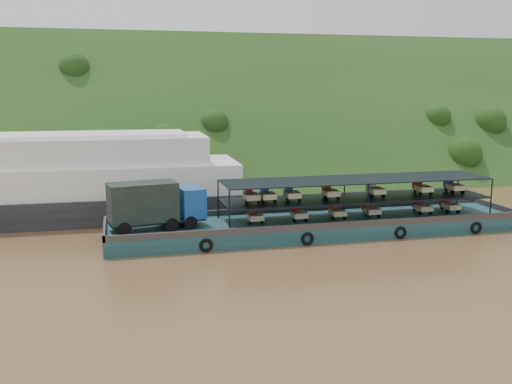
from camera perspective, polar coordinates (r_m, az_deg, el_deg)
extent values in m
plane|color=brown|center=(48.22, 3.16, -4.27)|extent=(160.00, 160.00, 0.00)
cube|color=#1B3914|center=(82.67, -4.08, 1.91)|extent=(140.00, 39.60, 39.60)
cube|color=#12363F|center=(48.78, 6.06, -3.41)|extent=(35.00, 7.00, 1.20)
cube|color=#592D19|center=(51.72, 4.81, -1.63)|extent=(35.00, 0.20, 0.50)
cube|color=#592D19|center=(45.49, 7.52, -3.36)|extent=(35.00, 0.20, 0.50)
cube|color=#592D19|center=(56.79, 22.84, -1.33)|extent=(0.20, 7.00, 0.50)
cube|color=#592D19|center=(45.84, -14.91, -3.52)|extent=(0.20, 7.00, 0.50)
torus|color=black|center=(43.06, -5.00, -5.34)|extent=(1.06, 0.26, 1.06)
torus|color=black|center=(44.90, 5.17, -4.68)|extent=(1.06, 0.26, 1.06)
torus|color=black|center=(48.03, 14.27, -3.97)|extent=(1.06, 0.26, 1.06)
torus|color=black|center=(51.63, 21.16, -3.35)|extent=(1.06, 0.26, 1.06)
cylinder|color=black|center=(44.02, -13.05, -3.63)|extent=(1.13, 0.56, 1.08)
cylinder|color=black|center=(46.19, -13.58, -2.99)|extent=(1.13, 0.56, 1.08)
cylinder|color=black|center=(44.80, -8.43, -3.22)|extent=(1.13, 0.56, 1.08)
cylinder|color=black|center=(46.94, -9.17, -2.61)|extent=(1.13, 0.56, 1.08)
cylinder|color=black|center=(45.20, -6.58, -3.05)|extent=(1.13, 0.56, 1.08)
cylinder|color=black|center=(47.32, -7.39, -2.46)|extent=(1.13, 0.56, 1.08)
cube|color=black|center=(45.62, -9.86, -2.80)|extent=(7.64, 3.61, 0.22)
cube|color=#154996|center=(46.09, -6.52, -1.00)|extent=(2.26, 2.87, 2.38)
cube|color=black|center=(46.27, -5.45, -0.39)|extent=(0.44, 2.14, 0.97)
cube|color=black|center=(45.06, -11.26, -0.98)|extent=(5.55, 3.45, 3.02)
cube|color=black|center=(49.57, 9.92, -0.62)|extent=(23.00, 5.00, 0.12)
cube|color=black|center=(49.29, 9.98, 1.26)|extent=(23.00, 5.00, 0.08)
cylinder|color=black|center=(43.83, -2.67, -1.93)|extent=(0.12, 0.12, 3.30)
cylinder|color=black|center=(48.65, -3.81, -0.70)|extent=(0.12, 0.12, 3.30)
cylinder|color=black|center=(47.34, 11.12, -1.19)|extent=(0.12, 0.12, 3.30)
cylinder|color=black|center=(51.83, 8.82, -0.11)|extent=(0.12, 0.12, 3.30)
cylinder|color=black|center=(53.15, 22.46, -0.53)|extent=(0.12, 0.12, 3.30)
cylinder|color=black|center=(57.19, 19.53, 0.39)|extent=(0.12, 0.12, 3.30)
cylinder|color=black|center=(48.05, -0.48, -2.52)|extent=(0.12, 0.52, 0.52)
cylinder|color=black|center=(46.23, -0.57, -3.03)|extent=(0.14, 0.52, 0.52)
cylinder|color=black|center=(46.46, 0.63, -2.97)|extent=(0.14, 0.52, 0.52)
cube|color=beige|center=(46.60, -0.07, -2.50)|extent=(1.15, 1.50, 0.44)
cube|color=red|center=(47.65, -0.40, -1.98)|extent=(0.55, 0.80, 0.80)
cube|color=red|center=(47.35, -0.34, -1.44)|extent=(0.50, 0.10, 0.10)
cylinder|color=black|center=(49.02, 3.79, -2.28)|extent=(0.12, 0.52, 0.52)
cylinder|color=black|center=(47.20, 3.87, -2.78)|extent=(0.14, 0.52, 0.52)
cylinder|color=black|center=(47.50, 5.02, -2.71)|extent=(0.14, 0.52, 0.52)
cube|color=#C6B78C|center=(47.60, 4.32, -2.25)|extent=(1.15, 1.50, 0.44)
cube|color=#A9130B|center=(48.63, 3.91, -1.75)|extent=(0.55, 0.80, 0.80)
cube|color=#A9130B|center=(48.34, 3.99, -1.22)|extent=(0.50, 0.10, 0.10)
cylinder|color=black|center=(50.14, 7.54, -2.06)|extent=(0.12, 0.52, 0.52)
cylinder|color=black|center=(48.32, 7.75, -2.54)|extent=(0.14, 0.52, 0.52)
cylinder|color=black|center=(48.69, 8.85, -2.47)|extent=(0.14, 0.52, 0.52)
cube|color=beige|center=(48.75, 8.16, -2.02)|extent=(1.15, 1.50, 0.44)
cube|color=red|center=(49.75, 7.68, -1.54)|extent=(0.55, 0.80, 0.80)
cube|color=red|center=(49.47, 7.77, -1.03)|extent=(0.50, 0.10, 0.10)
cylinder|color=black|center=(51.34, 10.80, -1.86)|extent=(0.12, 0.52, 0.52)
cylinder|color=black|center=(49.54, 11.13, -2.32)|extent=(0.14, 0.52, 0.52)
cylinder|color=black|center=(49.96, 12.17, -2.25)|extent=(0.14, 0.52, 0.52)
cube|color=#C6B68C|center=(49.98, 11.50, -1.82)|extent=(1.15, 1.50, 0.44)
cube|color=#A9150B|center=(50.96, 10.96, -1.36)|extent=(0.55, 0.80, 0.80)
cube|color=#A9150B|center=(50.69, 11.07, -0.85)|extent=(0.50, 0.10, 0.10)
cylinder|color=black|center=(53.53, 15.59, -1.56)|extent=(0.12, 0.52, 0.52)
cylinder|color=black|center=(51.76, 16.07, -1.99)|extent=(0.14, 0.52, 0.52)
cylinder|color=black|center=(52.26, 17.02, -1.92)|extent=(0.14, 0.52, 0.52)
cube|color=#C5BA8B|center=(52.23, 16.38, -1.51)|extent=(1.15, 1.50, 0.44)
cube|color=red|center=(53.17, 15.77, -1.07)|extent=(0.55, 0.80, 0.80)
cube|color=red|center=(52.91, 15.90, -0.58)|extent=(0.50, 0.10, 0.10)
cylinder|color=black|center=(54.92, 18.10, -1.39)|extent=(0.12, 0.52, 0.52)
cylinder|color=black|center=(53.17, 18.65, -1.81)|extent=(0.14, 0.52, 0.52)
cylinder|color=black|center=(53.70, 19.55, -1.74)|extent=(0.14, 0.52, 0.52)
cube|color=beige|center=(53.65, 18.93, -1.34)|extent=(1.15, 1.50, 0.44)
cube|color=red|center=(54.57, 18.29, -0.92)|extent=(0.55, 0.80, 0.80)
cube|color=red|center=(54.31, 18.43, -0.44)|extent=(0.50, 0.10, 0.10)
cylinder|color=black|center=(47.62, -0.85, -0.52)|extent=(0.12, 0.52, 0.52)
cylinder|color=black|center=(45.79, -0.96, -0.96)|extent=(0.14, 0.52, 0.52)
cylinder|color=black|center=(46.02, 0.26, -0.90)|extent=(0.14, 0.52, 0.52)
cube|color=#BFB087|center=(46.17, -0.45, -0.44)|extent=(1.15, 1.50, 0.44)
cube|color=red|center=(47.24, -0.77, 0.03)|extent=(0.55, 0.80, 0.80)
cube|color=red|center=(46.96, -0.72, 0.59)|extent=(0.50, 0.10, 0.10)
cylinder|color=black|center=(48.50, 3.15, -0.33)|extent=(0.12, 0.52, 0.52)
cylinder|color=black|center=(46.66, 3.20, -0.76)|extent=(0.14, 0.52, 0.52)
cylinder|color=black|center=(46.96, 4.37, -0.70)|extent=(0.14, 0.52, 0.52)
cube|color=beige|center=(47.07, 3.67, -0.25)|extent=(1.15, 1.50, 0.44)
cube|color=navy|center=(48.12, 3.26, 0.21)|extent=(0.55, 0.80, 0.80)
cube|color=navy|center=(47.85, 3.34, 0.76)|extent=(0.50, 0.10, 0.10)
cylinder|color=black|center=(49.57, 6.89, -0.16)|extent=(0.12, 0.52, 0.52)
cylinder|color=black|center=(47.74, 7.08, -0.57)|extent=(0.14, 0.52, 0.52)
cylinder|color=black|center=(48.10, 8.19, -0.51)|extent=(0.14, 0.52, 0.52)
cube|color=#C4BD8B|center=(48.17, 7.50, -0.07)|extent=(1.15, 1.50, 0.44)
cube|color=#AB1F0B|center=(49.20, 7.02, 0.38)|extent=(0.55, 0.80, 0.80)
cube|color=#AB1F0B|center=(48.93, 7.12, 0.91)|extent=(0.50, 0.10, 0.10)
cylinder|color=black|center=(51.15, 11.23, 0.05)|extent=(0.12, 0.52, 0.52)
cylinder|color=black|center=(49.34, 11.58, -0.35)|extent=(0.14, 0.52, 0.52)
cylinder|color=black|center=(49.77, 12.62, -0.29)|extent=(0.14, 0.52, 0.52)
cube|color=beige|center=(49.80, 11.94, 0.14)|extent=(1.15, 1.50, 0.44)
cube|color=beige|center=(50.80, 11.39, 0.56)|extent=(0.55, 0.80, 0.80)
cube|color=beige|center=(50.54, 11.51, 1.08)|extent=(0.50, 0.10, 0.10)
cylinder|color=black|center=(53.19, 15.63, 0.25)|extent=(0.12, 0.52, 0.52)
cylinder|color=black|center=(51.40, 16.11, -0.12)|extent=(0.14, 0.52, 0.52)
cylinder|color=black|center=(51.90, 17.07, -0.07)|extent=(0.14, 0.52, 0.52)
cube|color=beige|center=(51.89, 16.42, 0.35)|extent=(1.15, 1.50, 0.44)
cube|color=#B00B12|center=(52.84, 15.81, 0.75)|extent=(0.55, 0.80, 0.80)
cube|color=#B00B12|center=(52.59, 15.95, 1.25)|extent=(0.50, 0.10, 0.10)
cylinder|color=black|center=(54.78, 18.49, 0.39)|extent=(0.12, 0.52, 0.52)
cylinder|color=black|center=(53.02, 19.06, 0.03)|extent=(0.14, 0.52, 0.52)
cylinder|color=black|center=(53.57, 19.96, 0.08)|extent=(0.14, 0.52, 0.52)
cube|color=beige|center=(53.52, 19.33, 0.48)|extent=(1.15, 1.50, 0.44)
cube|color=#192497|center=(54.45, 18.69, 0.87)|extent=(0.55, 0.80, 0.80)
cube|color=#192497|center=(54.20, 18.83, 1.36)|extent=(0.50, 0.10, 0.10)
cylinder|color=black|center=(47.94, 0.75, -0.44)|extent=(0.12, 0.52, 0.52)
cylinder|color=black|center=(46.11, 0.70, -0.88)|extent=(0.14, 0.52, 0.52)
cylinder|color=black|center=(46.36, 1.90, -0.82)|extent=(0.14, 0.52, 0.52)
cube|color=beige|center=(46.50, 1.19, -0.36)|extent=(1.15, 1.50, 0.44)
cube|color=navy|center=(47.56, 0.84, 0.10)|extent=(0.55, 0.80, 0.80)
cube|color=navy|center=(47.28, 0.90, 0.66)|extent=(0.50, 0.10, 0.10)
cube|color=black|center=(56.95, -19.05, -1.32)|extent=(39.71, 10.63, 2.37)
cube|color=white|center=(56.51, -19.20, 1.23)|extent=(33.76, 9.53, 2.77)
cube|color=white|center=(56.17, -19.36, 3.92)|extent=(27.81, 8.43, 2.57)
cube|color=white|center=(56.04, -19.45, 5.37)|extent=(23.84, 7.37, 0.30)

